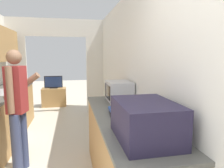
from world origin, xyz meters
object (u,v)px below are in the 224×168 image
(tv_cabinet, at_px, (54,97))
(person, at_px, (17,108))
(range_oven, at_px, (3,116))
(microwave, at_px, (119,91))
(television, at_px, (53,82))
(book_stack, at_px, (120,111))
(suitcase, at_px, (145,120))

(tv_cabinet, bearing_deg, person, -92.63)
(range_oven, distance_m, microwave, 2.30)
(range_oven, distance_m, television, 2.54)
(person, xyz_separation_m, microwave, (1.38, 0.01, 0.17))
(person, relative_size, television, 3.04)
(range_oven, height_order, person, person)
(range_oven, bearing_deg, television, 73.73)
(range_oven, xyz_separation_m, person, (0.54, -1.12, 0.42))
(book_stack, height_order, tv_cabinet, book_stack)
(person, bearing_deg, television, 11.60)
(tv_cabinet, bearing_deg, book_stack, -75.87)
(book_stack, distance_m, tv_cabinet, 4.41)
(range_oven, xyz_separation_m, microwave, (1.92, -1.12, 0.59))
(person, distance_m, television, 3.55)
(person, xyz_separation_m, suitcase, (1.27, -1.34, 0.18))
(tv_cabinet, bearing_deg, television, -90.00)
(suitcase, distance_m, tv_cabinet, 5.10)
(range_oven, bearing_deg, microwave, -30.16)
(suitcase, distance_m, book_stack, 0.70)
(range_oven, bearing_deg, suitcase, -53.65)
(microwave, bearing_deg, range_oven, 149.84)
(microwave, distance_m, book_stack, 0.68)
(person, height_order, book_stack, person)
(tv_cabinet, xyz_separation_m, television, (0.00, -0.04, 0.47))
(book_stack, height_order, television, book_stack)
(microwave, bearing_deg, television, 108.92)
(suitcase, bearing_deg, range_oven, 126.35)
(person, xyz_separation_m, tv_cabinet, (0.16, 3.59, -0.60))
(suitcase, bearing_deg, person, 133.45)
(suitcase, bearing_deg, microwave, 85.25)
(suitcase, xyz_separation_m, book_stack, (-0.04, 0.69, -0.12))
(range_oven, height_order, television, range_oven)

